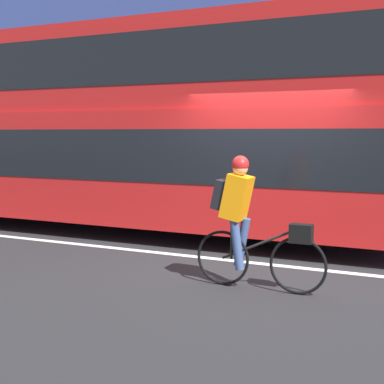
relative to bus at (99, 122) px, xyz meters
name	(u,v)px	position (x,y,z in m)	size (l,w,h in m)	color
ground_plane	(254,266)	(3.80, -1.71, -2.10)	(80.00, 80.00, 0.00)	#232326
road_center_line	(257,263)	(3.80, -1.55, -2.10)	(50.00, 0.14, 0.01)	silver
sidewalk_curb	(323,214)	(3.80, 3.26, -2.04)	(60.00, 1.94, 0.12)	gray
building_facade	(337,26)	(3.80, 4.38, 2.30)	(60.00, 0.30, 8.82)	#33478C
bus	(99,122)	(0.00, 0.00, 0.00)	(11.71, 2.53, 3.79)	black
cyclist_on_bike	(246,217)	(4.05, -2.78, -1.23)	(1.64, 0.32, 1.63)	black
trash_bin	(153,184)	(-0.54, 3.16, -1.53)	(0.55, 0.55, 0.91)	#262628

